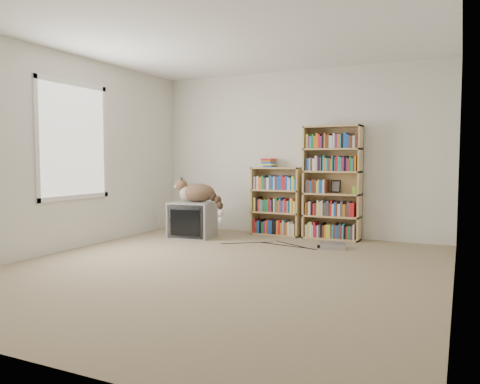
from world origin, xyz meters
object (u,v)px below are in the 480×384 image
at_px(bookcase_tall, 333,185).
at_px(crt_tv, 192,220).
at_px(cat, 201,195).
at_px(dvd_player, 333,246).
at_px(bookcase_short, 277,204).

bearing_deg(bookcase_tall, crt_tv, -158.61).
distance_m(cat, dvd_player, 2.07).
bearing_deg(bookcase_short, crt_tv, -144.61).
bearing_deg(crt_tv, bookcase_short, 26.25).
xyz_separation_m(crt_tv, cat, (0.13, 0.02, 0.37)).
bearing_deg(crt_tv, dvd_player, -8.79).
height_order(crt_tv, dvd_player, crt_tv).
height_order(bookcase_tall, bookcase_short, bookcase_tall).
relative_size(crt_tv, dvd_player, 2.13).
xyz_separation_m(cat, dvd_player, (1.98, -0.01, -0.59)).
relative_size(bookcase_tall, dvd_player, 5.09).
distance_m(crt_tv, bookcase_short, 1.32).
relative_size(bookcase_short, dvd_player, 3.22).
relative_size(cat, bookcase_tall, 0.52).
bearing_deg(cat, bookcase_tall, -3.40).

